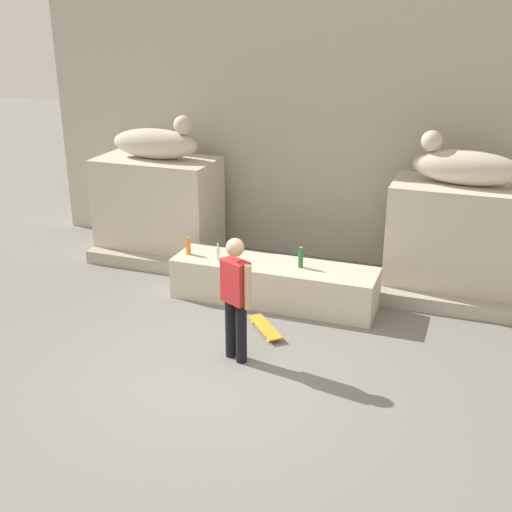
{
  "coord_description": "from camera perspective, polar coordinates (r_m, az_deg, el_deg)",
  "views": [
    {
      "loc": [
        2.86,
        -6.55,
        4.34
      ],
      "look_at": [
        0.04,
        1.26,
        1.1
      ],
      "focal_mm": 45.55,
      "sensor_mm": 36.0,
      "label": 1
    }
  ],
  "objects": [
    {
      "name": "pedestal_right",
      "position": [
        10.52,
        17.33,
        1.25
      ],
      "size": [
        2.11,
        1.14,
        1.8
      ],
      "primitive_type": "cube",
      "color": "beige",
      "rests_on": "ground_plane"
    },
    {
      "name": "bottle_green",
      "position": [
        9.74,
        3.94,
        -0.25
      ],
      "size": [
        0.07,
        0.07,
        0.32
      ],
      "color": "#1E722D",
      "rests_on": "ledge_block"
    },
    {
      "name": "stair_step",
      "position": [
        10.65,
        2.63,
        -2.09
      ],
      "size": [
        7.31,
        0.5,
        0.23
      ],
      "primitive_type": "cube",
      "color": "#A9A08F",
      "rests_on": "ground_plane"
    },
    {
      "name": "bottle_orange",
      "position": [
        10.29,
        -5.96,
        0.79
      ],
      "size": [
        0.07,
        0.07,
        0.29
      ],
      "color": "orange",
      "rests_on": "ledge_block"
    },
    {
      "name": "skateboard",
      "position": [
        9.23,
        0.79,
        -6.27
      ],
      "size": [
        0.68,
        0.73,
        0.08
      ],
      "rotation": [
        0.0,
        0.0,
        5.44
      ],
      "color": "gold",
      "rests_on": "ground_plane"
    },
    {
      "name": "statue_reclining_left",
      "position": [
        11.54,
        -8.7,
        9.83
      ],
      "size": [
        1.6,
        0.57,
        0.78
      ],
      "rotation": [
        0.0,
        0.0,
        0.01
      ],
      "color": "beige",
      "rests_on": "pedestal_left"
    },
    {
      "name": "ground_plane",
      "position": [
        8.36,
        -3.22,
        -9.99
      ],
      "size": [
        40.0,
        40.0,
        0.0
      ],
      "primitive_type": "plane",
      "color": "slate"
    },
    {
      "name": "pedestal_left",
      "position": [
        11.85,
        -8.54,
        4.21
      ],
      "size": [
        2.11,
        1.14,
        1.8
      ],
      "primitive_type": "cube",
      "color": "beige",
      "rests_on": "ground_plane"
    },
    {
      "name": "ledge_block",
      "position": [
        10.02,
        1.57,
        -2.37
      ],
      "size": [
        3.16,
        0.83,
        0.63
      ],
      "primitive_type": "cube",
      "color": "beige",
      "rests_on": "ground_plane"
    },
    {
      "name": "statue_reclining_right",
      "position": [
        10.2,
        17.86,
        7.54
      ],
      "size": [
        1.63,
        0.66,
        0.78
      ],
      "rotation": [
        0.0,
        0.0,
        3.08
      ],
      "color": "beige",
      "rests_on": "pedestal_right"
    },
    {
      "name": "skater",
      "position": [
        8.18,
        -1.8,
        -3.39
      ],
      "size": [
        0.5,
        0.34,
        1.67
      ],
      "rotation": [
        0.0,
        0.0,
        5.83
      ],
      "color": "black",
      "rests_on": "ground_plane"
    },
    {
      "name": "bottle_clear",
      "position": [
        10.02,
        -3.36,
        0.24
      ],
      "size": [
        0.06,
        0.06,
        0.27
      ],
      "color": "silver",
      "rests_on": "ledge_block"
    },
    {
      "name": "facade_wall",
      "position": [
        11.53,
        5.62,
        15.5
      ],
      "size": [
        10.25,
        0.6,
        6.38
      ],
      "primitive_type": "cube",
      "color": "#B3AD9C",
      "rests_on": "ground_plane"
    }
  ]
}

